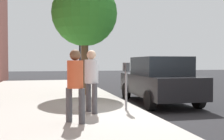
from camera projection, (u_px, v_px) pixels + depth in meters
The scene contains 8 objects.
ground_plane at pixel (143, 115), 7.85m from camera, with size 80.00×80.00×0.00m, color #232326.
sidewalk_slab at pixel (40, 117), 7.12m from camera, with size 28.00×6.00×0.15m, color #A8A59E.
parking_meter at pixel (126, 76), 7.79m from camera, with size 0.36×0.12×1.41m.
pedestrian_at_meter at pixel (91, 76), 7.34m from camera, with size 0.52×0.38×1.76m.
pedestrian_bystander at pixel (75, 80), 6.12m from camera, with size 0.41×0.42×1.72m.
parked_sedan_near at pixel (159, 80), 10.01m from camera, with size 4.45×2.07×1.77m.
street_tree at pixel (85, 14), 11.47m from camera, with size 2.87×2.87×5.00m.
traffic_signal at pixel (81, 47), 17.25m from camera, with size 0.24×0.44×3.60m.
Camera 1 is at (-7.34, 2.81, 1.57)m, focal length 41.97 mm.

